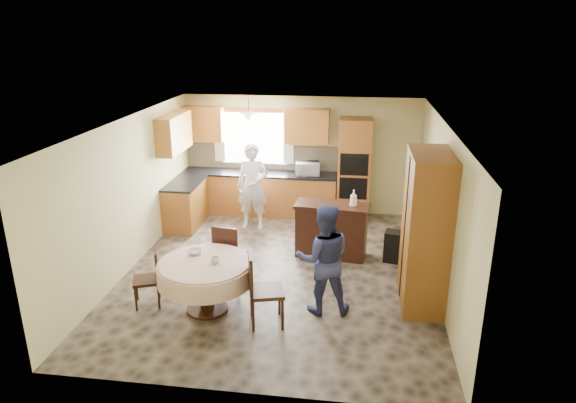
# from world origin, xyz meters

# --- Properties ---
(floor) EXTENTS (5.00, 6.00, 0.01)m
(floor) POSITION_xyz_m (0.00, 0.00, 0.00)
(floor) COLOR #705F4E
(floor) RESTS_ON ground
(ceiling) EXTENTS (5.00, 6.00, 0.01)m
(ceiling) POSITION_xyz_m (0.00, 0.00, 2.50)
(ceiling) COLOR white
(ceiling) RESTS_ON wall_back
(wall_back) EXTENTS (5.00, 0.02, 2.50)m
(wall_back) POSITION_xyz_m (0.00, 3.00, 1.25)
(wall_back) COLOR #C1B97C
(wall_back) RESTS_ON floor
(wall_front) EXTENTS (5.00, 0.02, 2.50)m
(wall_front) POSITION_xyz_m (0.00, -3.00, 1.25)
(wall_front) COLOR #C1B97C
(wall_front) RESTS_ON floor
(wall_left) EXTENTS (0.02, 6.00, 2.50)m
(wall_left) POSITION_xyz_m (-2.50, 0.00, 1.25)
(wall_left) COLOR #C1B97C
(wall_left) RESTS_ON floor
(wall_right) EXTENTS (0.02, 6.00, 2.50)m
(wall_right) POSITION_xyz_m (2.50, 0.00, 1.25)
(wall_right) COLOR #C1B97C
(wall_right) RESTS_ON floor
(window) EXTENTS (1.40, 0.03, 1.10)m
(window) POSITION_xyz_m (-1.00, 2.98, 1.60)
(window) COLOR white
(window) RESTS_ON wall_back
(curtain_left) EXTENTS (0.22, 0.02, 1.15)m
(curtain_left) POSITION_xyz_m (-1.75, 2.93, 1.65)
(curtain_left) COLOR white
(curtain_left) RESTS_ON wall_back
(curtain_right) EXTENTS (0.22, 0.02, 1.15)m
(curtain_right) POSITION_xyz_m (-0.25, 2.93, 1.65)
(curtain_right) COLOR white
(curtain_right) RESTS_ON wall_back
(base_cab_back) EXTENTS (3.30, 0.60, 0.88)m
(base_cab_back) POSITION_xyz_m (-0.85, 2.70, 0.44)
(base_cab_back) COLOR #B2622F
(base_cab_back) RESTS_ON floor
(counter_back) EXTENTS (3.30, 0.64, 0.04)m
(counter_back) POSITION_xyz_m (-0.85, 2.70, 0.90)
(counter_back) COLOR black
(counter_back) RESTS_ON base_cab_back
(base_cab_left) EXTENTS (0.60, 1.20, 0.88)m
(base_cab_left) POSITION_xyz_m (-2.20, 1.80, 0.44)
(base_cab_left) COLOR #B2622F
(base_cab_left) RESTS_ON floor
(counter_left) EXTENTS (0.64, 1.20, 0.04)m
(counter_left) POSITION_xyz_m (-2.20, 1.80, 0.90)
(counter_left) COLOR black
(counter_left) RESTS_ON base_cab_left
(backsplash) EXTENTS (3.30, 0.02, 0.55)m
(backsplash) POSITION_xyz_m (-0.85, 2.99, 1.18)
(backsplash) COLOR tan
(backsplash) RESTS_ON wall_back
(wall_cab_left) EXTENTS (0.85, 0.33, 0.72)m
(wall_cab_left) POSITION_xyz_m (-2.05, 2.83, 1.91)
(wall_cab_left) COLOR #C87D32
(wall_cab_left) RESTS_ON wall_back
(wall_cab_right) EXTENTS (0.90, 0.33, 0.72)m
(wall_cab_right) POSITION_xyz_m (0.15, 2.83, 1.91)
(wall_cab_right) COLOR #C87D32
(wall_cab_right) RESTS_ON wall_back
(wall_cab_side) EXTENTS (0.33, 1.20, 0.72)m
(wall_cab_side) POSITION_xyz_m (-2.33, 1.80, 1.91)
(wall_cab_side) COLOR #C87D32
(wall_cab_side) RESTS_ON wall_left
(oven_tower) EXTENTS (0.66, 0.62, 2.12)m
(oven_tower) POSITION_xyz_m (1.15, 2.69, 1.06)
(oven_tower) COLOR #B2622F
(oven_tower) RESTS_ON floor
(oven_upper) EXTENTS (0.56, 0.01, 0.45)m
(oven_upper) POSITION_xyz_m (1.15, 2.38, 1.25)
(oven_upper) COLOR black
(oven_upper) RESTS_ON oven_tower
(oven_lower) EXTENTS (0.56, 0.01, 0.45)m
(oven_lower) POSITION_xyz_m (1.15, 2.38, 0.75)
(oven_lower) COLOR black
(oven_lower) RESTS_ON oven_tower
(pendant) EXTENTS (0.36, 0.36, 0.18)m
(pendant) POSITION_xyz_m (-1.00, 2.50, 2.12)
(pendant) COLOR beige
(pendant) RESTS_ON ceiling
(sideboard) EXTENTS (1.31, 0.65, 0.91)m
(sideboard) POSITION_xyz_m (0.81, 0.75, 0.45)
(sideboard) COLOR #391A0F
(sideboard) RESTS_ON floor
(space_heater) EXTENTS (0.45, 0.35, 0.55)m
(space_heater) POSITION_xyz_m (1.94, 0.66, 0.27)
(space_heater) COLOR black
(space_heater) RESTS_ON floor
(cupboard) EXTENTS (0.59, 1.18, 2.26)m
(cupboard) POSITION_xyz_m (2.22, -0.66, 1.13)
(cupboard) COLOR #B2622F
(cupboard) RESTS_ON floor
(dining_table) EXTENTS (1.34, 1.34, 0.77)m
(dining_table) POSITION_xyz_m (-0.84, -1.35, 0.60)
(dining_table) COLOR #391A0F
(dining_table) RESTS_ON floor
(chair_left) EXTENTS (0.48, 0.48, 0.86)m
(chair_left) POSITION_xyz_m (-1.68, -1.29, 0.47)
(chair_left) COLOR #391A0F
(chair_left) RESTS_ON floor
(chair_back) EXTENTS (0.49, 0.49, 1.00)m
(chair_back) POSITION_xyz_m (-0.72, -0.52, 0.55)
(chair_back) COLOR #391A0F
(chair_back) RESTS_ON floor
(chair_right) EXTENTS (0.56, 0.56, 1.06)m
(chair_right) POSITION_xyz_m (-0.02, -1.58, 0.58)
(chair_right) COLOR #391A0F
(chair_right) RESTS_ON floor
(framed_picture) EXTENTS (0.06, 0.58, 0.48)m
(framed_picture) POSITION_xyz_m (2.47, 1.31, 1.62)
(framed_picture) COLOR gold
(framed_picture) RESTS_ON wall_right
(microwave) EXTENTS (0.53, 0.39, 0.27)m
(microwave) POSITION_xyz_m (0.19, 2.65, 1.06)
(microwave) COLOR silver
(microwave) RESTS_ON counter_back
(person_sink) EXTENTS (0.63, 0.41, 1.72)m
(person_sink) POSITION_xyz_m (-0.82, 1.88, 0.86)
(person_sink) COLOR silver
(person_sink) RESTS_ON floor
(person_dining) EXTENTS (0.87, 0.73, 1.61)m
(person_dining) POSITION_xyz_m (0.80, -1.12, 0.81)
(person_dining) COLOR navy
(person_dining) RESTS_ON floor
(bowl_sideboard) EXTENTS (0.26, 0.26, 0.05)m
(bowl_sideboard) POSITION_xyz_m (0.52, 0.75, 0.93)
(bowl_sideboard) COLOR #B2B2B2
(bowl_sideboard) RESTS_ON sideboard
(bottle_sideboard) EXTENTS (0.13, 0.13, 0.33)m
(bottle_sideboard) POSITION_xyz_m (1.17, 0.75, 1.07)
(bottle_sideboard) COLOR silver
(bottle_sideboard) RESTS_ON sideboard
(cup_table) EXTENTS (0.13, 0.13, 0.09)m
(cup_table) POSITION_xyz_m (-0.69, -1.36, 0.81)
(cup_table) COLOR #B2B2B2
(cup_table) RESTS_ON dining_table
(bowl_table) EXTENTS (0.25, 0.25, 0.06)m
(bowl_table) POSITION_xyz_m (-1.06, -1.11, 0.80)
(bowl_table) COLOR #B2B2B2
(bowl_table) RESTS_ON dining_table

